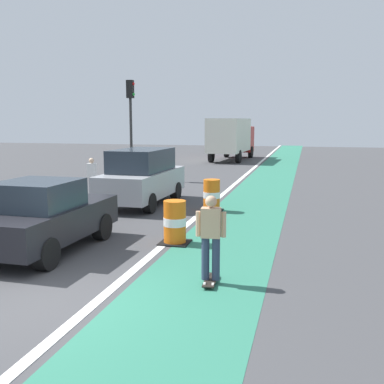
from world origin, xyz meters
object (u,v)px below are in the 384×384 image
parked_suv_second (142,177)px  traffic_barrel_front (175,223)px  pedestrian_crossing (92,177)px  delivery_truck_down_block (232,137)px  skateboarder_on_lane (211,237)px  traffic_light_corner (131,112)px  traffic_barrel_mid (212,196)px  parked_sedan_nearest (44,217)px

parked_suv_second → traffic_barrel_front: 5.61m
parked_suv_second → pedestrian_crossing: parked_suv_second is taller
traffic_barrel_front → pedestrian_crossing: (-5.07, 5.66, 0.33)m
traffic_barrel_front → delivery_truck_down_block: bearing=96.1°
skateboarder_on_lane → pedestrian_crossing: (-6.53, 8.25, -0.05)m
skateboarder_on_lane → traffic_light_corner: size_ratio=0.33×
traffic_barrel_front → traffic_barrel_mid: (0.04, 4.30, 0.00)m
traffic_barrel_front → traffic_barrel_mid: 4.30m
traffic_barrel_mid → parked_sedan_nearest: bearing=-116.4°
parked_sedan_nearest → traffic_barrel_mid: bearing=63.6°
parked_sedan_nearest → parked_suv_second: (0.11, 6.31, 0.20)m
skateboarder_on_lane → traffic_light_corner: (-7.19, 14.14, 2.59)m
parked_sedan_nearest → traffic_barrel_front: bearing=26.8°
skateboarder_on_lane → parked_sedan_nearest: size_ratio=0.41×
parked_suv_second → traffic_barrel_mid: 2.83m
parked_suv_second → skateboarder_on_lane: bearing=-61.1°
parked_sedan_nearest → pedestrian_crossing: parked_sedan_nearest is taller
traffic_barrel_mid → delivery_truck_down_block: size_ratio=0.14×
traffic_barrel_front → traffic_light_corner: 13.23m
parked_sedan_nearest → parked_suv_second: size_ratio=0.89×
parked_suv_second → traffic_barrel_front: bearing=-61.4°
skateboarder_on_lane → parked_suv_second: parked_suv_second is taller
skateboarder_on_lane → parked_suv_second: bearing=118.9°
parked_suv_second → pedestrian_crossing: 2.51m
skateboarder_on_lane → pedestrian_crossing: size_ratio=1.05×
traffic_barrel_mid → pedestrian_crossing: pedestrian_crossing is taller
parked_suv_second → traffic_barrel_mid: bearing=-12.5°
skateboarder_on_lane → traffic_barrel_front: bearing=119.4°
delivery_truck_down_block → traffic_light_corner: size_ratio=1.51×
traffic_barrel_front → traffic_barrel_mid: same height
parked_sedan_nearest → parked_suv_second: bearing=89.0°
skateboarder_on_lane → traffic_barrel_mid: bearing=101.6°
skateboarder_on_lane → parked_suv_second: (-4.14, 7.50, 0.12)m
traffic_barrel_mid → traffic_light_corner: bearing=128.5°
traffic_light_corner → parked_suv_second: bearing=-65.4°
pedestrian_crossing → traffic_light_corner: bearing=96.4°
traffic_barrel_mid → skateboarder_on_lane: bearing=-78.4°
parked_sedan_nearest → traffic_barrel_mid: parked_sedan_nearest is taller
traffic_barrel_mid → traffic_light_corner: (-5.77, 7.25, 2.97)m
delivery_truck_down_block → pedestrian_crossing: size_ratio=4.79×
parked_suv_second → traffic_light_corner: bearing=114.6°
traffic_barrel_mid → pedestrian_crossing: size_ratio=0.68×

